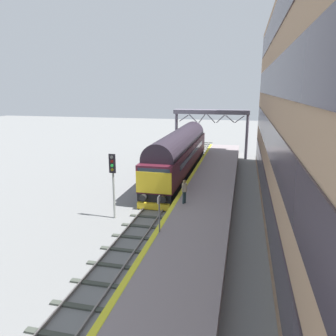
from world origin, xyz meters
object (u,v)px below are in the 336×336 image
object	(u,v)px
signal_post_near	(113,177)
platform_number_sign	(159,209)
diesel_locomotive	(179,152)
waiting_passenger	(184,189)

from	to	relation	value
signal_post_near	platform_number_sign	distance (m)	5.45
diesel_locomotive	waiting_passenger	distance (m)	10.68
platform_number_sign	diesel_locomotive	bearing A→B (deg)	97.16
diesel_locomotive	signal_post_near	distance (m)	11.85
platform_number_sign	waiting_passenger	xyz separation A→B (m)	(0.50, 4.81, -0.36)
signal_post_near	platform_number_sign	bearing A→B (deg)	-41.12
waiting_passenger	platform_number_sign	bearing A→B (deg)	-161.15
platform_number_sign	waiting_passenger	size ratio (longest dim) A/B	1.24
diesel_locomotive	signal_post_near	xyz separation A→B (m)	(-2.17, -11.64, 0.43)
signal_post_near	waiting_passenger	world-z (taller)	signal_post_near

